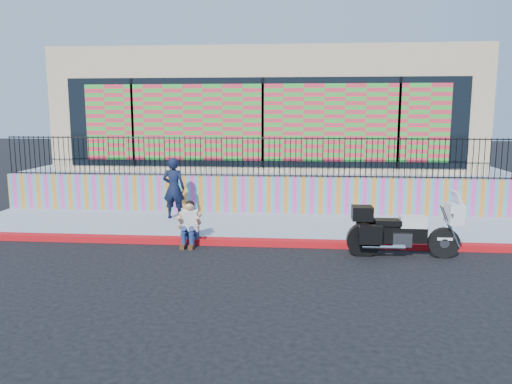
# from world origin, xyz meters

# --- Properties ---
(ground) EXTENTS (90.00, 90.00, 0.00)m
(ground) POSITION_xyz_m (0.00, 0.00, 0.00)
(ground) COLOR black
(ground) RESTS_ON ground
(red_curb) EXTENTS (16.00, 0.30, 0.15)m
(red_curb) POSITION_xyz_m (0.00, 0.00, 0.07)
(red_curb) COLOR #AC0C12
(red_curb) RESTS_ON ground
(sidewalk) EXTENTS (16.00, 3.00, 0.15)m
(sidewalk) POSITION_xyz_m (0.00, 1.65, 0.07)
(sidewalk) COLOR gray
(sidewalk) RESTS_ON ground
(mural_wall) EXTENTS (16.00, 0.20, 1.10)m
(mural_wall) POSITION_xyz_m (0.00, 3.25, 0.70)
(mural_wall) COLOR #E33BA1
(mural_wall) RESTS_ON sidewalk
(metal_fence) EXTENTS (15.80, 0.04, 1.20)m
(metal_fence) POSITION_xyz_m (0.00, 3.25, 1.85)
(metal_fence) COLOR black
(metal_fence) RESTS_ON mural_wall
(elevated_platform) EXTENTS (16.00, 10.00, 1.25)m
(elevated_platform) POSITION_xyz_m (0.00, 8.35, 0.62)
(elevated_platform) COLOR gray
(elevated_platform) RESTS_ON ground
(storefront_building) EXTENTS (14.00, 8.06, 4.00)m
(storefront_building) POSITION_xyz_m (0.00, 8.13, 3.25)
(storefront_building) COLOR tan
(storefront_building) RESTS_ON elevated_platform
(police_motorcycle) EXTENTS (2.42, 0.80, 1.51)m
(police_motorcycle) POSITION_xyz_m (3.46, -0.65, 0.63)
(police_motorcycle) COLOR black
(police_motorcycle) RESTS_ON ground
(police_officer) EXTENTS (0.67, 0.46, 1.76)m
(police_officer) POSITION_xyz_m (-2.40, 2.18, 1.03)
(police_officer) COLOR black
(police_officer) RESTS_ON sidewalk
(seated_man) EXTENTS (0.54, 0.71, 1.06)m
(seated_man) POSITION_xyz_m (-1.43, -0.20, 0.45)
(seated_man) COLOR navy
(seated_man) RESTS_ON ground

